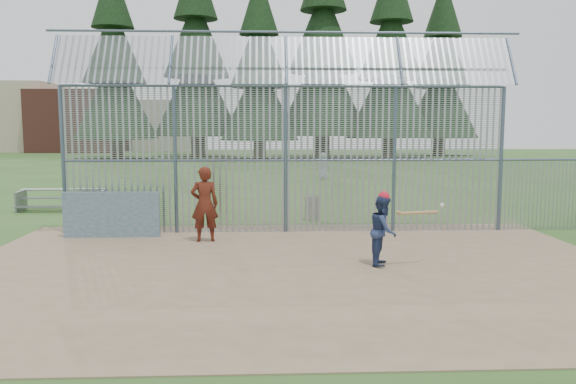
{
  "coord_description": "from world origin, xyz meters",
  "views": [
    {
      "loc": [
        -0.58,
        -11.82,
        2.92
      ],
      "look_at": [
        0.0,
        2.0,
        1.3
      ],
      "focal_mm": 35.0,
      "sensor_mm": 36.0,
      "label": 1
    }
  ],
  "objects_px": {
    "batter": "(383,230)",
    "onlooker": "(205,204)",
    "trash_can": "(313,208)",
    "bleacher": "(62,199)",
    "dugout_wall": "(112,215)"
  },
  "relations": [
    {
      "from": "trash_can",
      "to": "bleacher",
      "type": "height_order",
      "value": "trash_can"
    },
    {
      "from": "batter",
      "to": "onlooker",
      "type": "distance_m",
      "value": 4.78
    },
    {
      "from": "batter",
      "to": "onlooker",
      "type": "relative_size",
      "value": 0.77
    },
    {
      "from": "dugout_wall",
      "to": "trash_can",
      "type": "bearing_deg",
      "value": 24.96
    },
    {
      "from": "batter",
      "to": "onlooker",
      "type": "height_order",
      "value": "onlooker"
    },
    {
      "from": "batter",
      "to": "trash_can",
      "type": "height_order",
      "value": "batter"
    },
    {
      "from": "dugout_wall",
      "to": "onlooker",
      "type": "height_order",
      "value": "onlooker"
    },
    {
      "from": "onlooker",
      "to": "trash_can",
      "type": "relative_size",
      "value": 2.32
    },
    {
      "from": "trash_can",
      "to": "bleacher",
      "type": "distance_m",
      "value": 8.88
    },
    {
      "from": "onlooker",
      "to": "trash_can",
      "type": "height_order",
      "value": "onlooker"
    },
    {
      "from": "trash_can",
      "to": "dugout_wall",
      "type": "bearing_deg",
      "value": -155.04
    },
    {
      "from": "dugout_wall",
      "to": "trash_can",
      "type": "xyz_separation_m",
      "value": [
        5.52,
        2.57,
        -0.24
      ]
    },
    {
      "from": "dugout_wall",
      "to": "onlooker",
      "type": "xyz_separation_m",
      "value": [
        2.5,
        -0.63,
        0.35
      ]
    },
    {
      "from": "dugout_wall",
      "to": "batter",
      "type": "distance_m",
      "value": 7.27
    },
    {
      "from": "batter",
      "to": "trash_can",
      "type": "relative_size",
      "value": 1.79
    }
  ]
}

